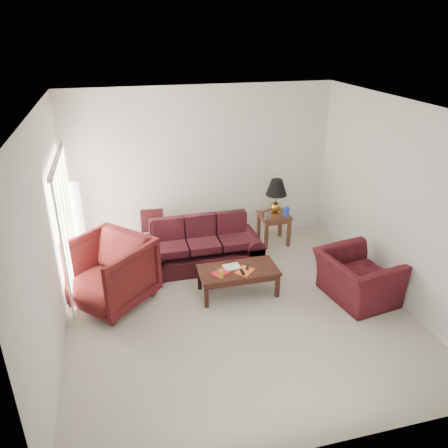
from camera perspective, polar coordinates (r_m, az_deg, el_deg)
name	(u,v)px	position (r m, az deg, el deg)	size (l,w,h in m)	color
floor	(238,309)	(6.78, 1.82, -11.04)	(5.00, 5.00, 0.00)	beige
blinds	(67,227)	(7.23, -19.87, -0.33)	(0.10, 2.00, 2.16)	silver
sofa	(203,245)	(7.69, -2.81, -2.73)	(2.06, 0.89, 0.84)	black
throw_pillow	(152,221)	(8.09, -9.35, 0.44)	(0.41, 0.12, 0.41)	black
end_table	(273,228)	(8.61, 6.48, -0.57)	(0.56, 0.56, 0.61)	#59271E
table_lamp	(276,197)	(8.41, 6.82, 3.58)	(0.41, 0.41, 0.69)	#B08E37
clock	(268,216)	(8.25, 5.75, 1.11)	(0.13, 0.05, 0.13)	#B1B0B4
blue_canister	(287,212)	(8.42, 8.18, 1.60)	(0.10, 0.10, 0.17)	#1C3BBB
picture_frame	(264,209)	(8.52, 5.21, 1.99)	(0.12, 0.02, 0.15)	#B7B7BB
floor_lamp	(78,224)	(8.08, -18.51, 0.06)	(0.25, 0.25, 1.53)	white
armchair_left	(108,272)	(6.88, -14.89, -6.12)	(1.13, 1.16, 1.05)	#461011
armchair_right	(357,277)	(7.14, 16.97, -6.68)	(1.14, 0.99, 0.74)	#3B0D13
coffee_table	(238,281)	(7.03, 1.82, -7.42)	(1.25, 0.63, 0.44)	black
magazine_red	(221,273)	(6.79, -0.45, -6.42)	(0.25, 0.19, 0.01)	red
magazine_white	(232,267)	(6.96, 1.00, -5.59)	(0.27, 0.20, 0.02)	white
magazine_orange	(245,271)	(6.85, 2.73, -6.18)	(0.29, 0.22, 0.02)	orange
remote_a	(242,272)	(6.79, 2.40, -6.25)	(0.05, 0.16, 0.02)	black
remote_b	(248,267)	(6.93, 3.10, -5.60)	(0.05, 0.15, 0.02)	black
yellow_glass	(221,274)	(6.67, -0.41, -6.50)	(0.07, 0.07, 0.13)	gold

